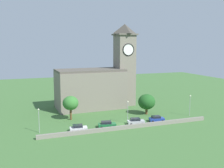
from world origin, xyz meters
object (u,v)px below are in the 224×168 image
at_px(car_white, 78,128).
at_px(streetlamp_west_end, 39,116).
at_px(tree_by_tower, 147,102).
at_px(streetlamp_central, 190,102).
at_px(car_green, 107,124).
at_px(streetlamp_west_mid, 128,108).
at_px(car_blue, 156,119).
at_px(tree_churchyard, 71,103).
at_px(church, 98,83).
at_px(car_silver, 136,121).

xyz_separation_m(car_white, streetlamp_west_end, (-9.48, 2.42, 3.34)).
distance_m(streetlamp_west_end, tree_by_tower, 34.48).
relative_size(streetlamp_west_end, streetlamp_central, 0.96).
bearing_deg(car_green, streetlamp_west_mid, 13.60).
distance_m(car_blue, tree_churchyard, 25.54).
bearing_deg(streetlamp_central, church, 137.57).
height_order(car_green, tree_by_tower, tree_by_tower).
distance_m(streetlamp_west_mid, tree_by_tower, 11.81).
relative_size(car_silver, streetlamp_west_end, 0.80).
relative_size(car_green, car_blue, 1.11).
relative_size(car_silver, streetlamp_west_mid, 0.77).
bearing_deg(car_blue, streetlamp_central, 8.99).
bearing_deg(streetlamp_west_mid, car_silver, -44.68).
xyz_separation_m(streetlamp_central, tree_churchyard, (-35.84, 8.37, 0.61)).
height_order(car_green, streetlamp_west_mid, streetlamp_west_mid).
relative_size(church, car_white, 6.40).
height_order(car_white, streetlamp_central, streetlamp_central).
height_order(streetlamp_west_end, tree_churchyard, tree_churchyard).
relative_size(car_white, tree_churchyard, 0.64).
height_order(car_silver, car_blue, car_silver).
height_order(church, car_blue, church).
xyz_separation_m(car_green, car_blue, (15.30, 0.28, -0.00)).
xyz_separation_m(streetlamp_west_mid, tree_churchyard, (-14.46, 9.04, 0.65)).
bearing_deg(car_green, car_silver, -0.37).
relative_size(car_silver, car_blue, 1.10).
distance_m(car_white, car_silver, 16.51).
distance_m(car_green, tree_churchyard, 13.78).
xyz_separation_m(car_silver, streetlamp_west_mid, (-1.72, 1.70, 3.47)).
distance_m(car_silver, streetlamp_central, 20.11).
distance_m(car_green, streetlamp_west_mid, 7.83).
xyz_separation_m(church, tree_by_tower, (11.42, -14.98, -4.67)).
distance_m(streetlamp_central, tree_churchyard, 36.81).
relative_size(streetlamp_central, tree_churchyard, 0.91).
xyz_separation_m(church, streetlamp_west_end, (-22.39, -21.76, -4.48)).
height_order(car_green, streetlamp_west_end, streetlamp_west_end).
xyz_separation_m(car_blue, tree_by_tower, (1.06, 8.31, 3.18)).
distance_m(car_white, tree_by_tower, 26.20).
height_order(car_white, tree_by_tower, tree_by_tower).
bearing_deg(streetlamp_central, streetlamp_west_end, -179.36).
distance_m(church, streetlamp_west_mid, 22.43).
xyz_separation_m(church, streetlamp_central, (23.25, -21.25, -4.32)).
relative_size(streetlamp_west_mid, streetlamp_central, 0.99).
relative_size(car_green, streetlamp_west_end, 0.81).
distance_m(church, streetlamp_central, 31.80).
height_order(car_blue, tree_churchyard, tree_churchyard).
bearing_deg(car_green, church, 78.17).
distance_m(car_blue, streetlamp_central, 13.52).
xyz_separation_m(car_white, streetlamp_central, (36.15, 2.93, 3.50)).
bearing_deg(car_silver, car_white, -178.07).
bearing_deg(car_blue, streetlamp_west_end, 177.32).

